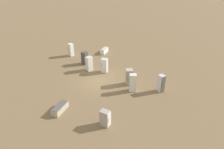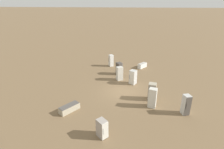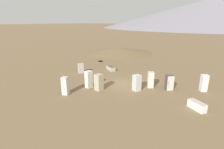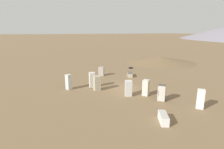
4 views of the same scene
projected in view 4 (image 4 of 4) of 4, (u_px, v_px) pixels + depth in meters
The scene contains 13 objects.
ground_plane at pixel (124, 89), 21.61m from camera, with size 1000.00×1000.00×0.00m, color brown.
dirt_mound at pixel (161, 60), 39.97m from camera, with size 15.26×15.26×1.25m.
discarded_fridge_0 at pixel (200, 99), 15.91m from camera, with size 0.86×0.86×1.80m.
discarded_fridge_1 at pixel (92, 80), 22.02m from camera, with size 0.82×0.71×1.90m.
discarded_fridge_2 at pixel (130, 74), 27.52m from camera, with size 1.54×2.00×0.60m.
discarded_fridge_3 at pixel (161, 93), 17.69m from camera, with size 1.01×1.01×1.66m.
discarded_fridge_4 at pixel (163, 118), 13.55m from camera, with size 1.33×1.66×0.70m.
discarded_fridge_5 at pixel (128, 88), 19.03m from camera, with size 0.95×0.96×1.73m.
discarded_fridge_6 at pixel (101, 71), 27.86m from camera, with size 0.97×0.93×1.41m.
discarded_fridge_7 at pixel (97, 83), 20.85m from camera, with size 0.81×0.83×1.76m.
discarded_fridge_8 at pixel (69, 82), 21.19m from camera, with size 0.77×0.81×1.85m.
discarded_fridge_9 at pixel (146, 88), 19.19m from camera, with size 0.98×0.94×1.76m.
scrap_tire at pixel (131, 68), 33.50m from camera, with size 0.82×0.82×0.19m.
Camera 4 is at (-10.72, -17.60, 6.88)m, focal length 28.00 mm.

